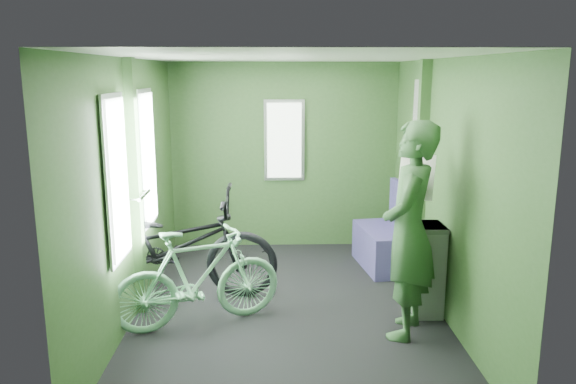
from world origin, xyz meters
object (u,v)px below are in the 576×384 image
object	(u,v)px
bicycle_mint	(200,326)
passenger	(409,230)
bench_seat	(387,243)
bicycle_black	(174,298)
waste_box	(427,269)

from	to	relation	value
bicycle_mint	passenger	distance (m)	1.99
bicycle_mint	bench_seat	xyz separation A→B (m)	(1.93, 1.48, 0.28)
bicycle_black	waste_box	distance (m)	2.45
bicycle_mint	bench_seat	distance (m)	2.45
bicycle_mint	waste_box	bearing A→B (deg)	-105.65
bench_seat	waste_box	bearing A→B (deg)	-92.58
bicycle_black	bicycle_mint	bearing A→B (deg)	-150.57
passenger	waste_box	distance (m)	0.69
bicycle_black	passenger	xyz separation A→B (m)	(2.10, -0.80, 0.91)
bicycle_black	passenger	world-z (taller)	passenger
waste_box	bench_seat	bearing A→B (deg)	95.19
bicycle_black	bench_seat	world-z (taller)	bench_seat
passenger	waste_box	xyz separation A→B (m)	(0.28, 0.40, -0.48)
bicycle_black	bench_seat	xyz separation A→B (m)	(2.27, 0.85, 0.28)
waste_box	bicycle_black	bearing A→B (deg)	170.34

